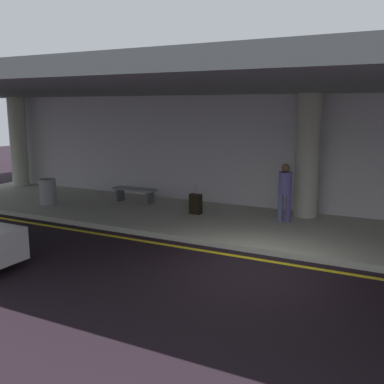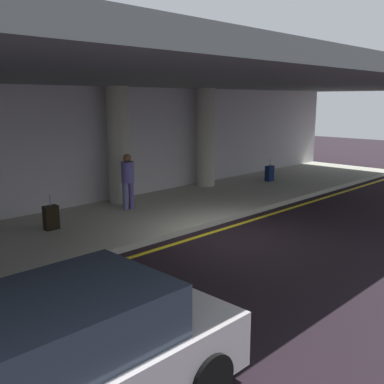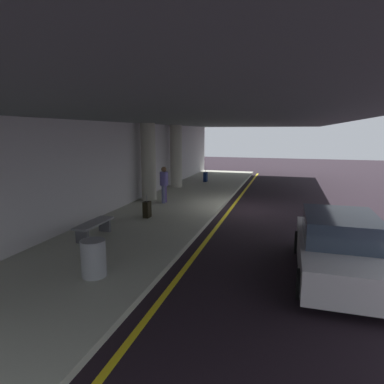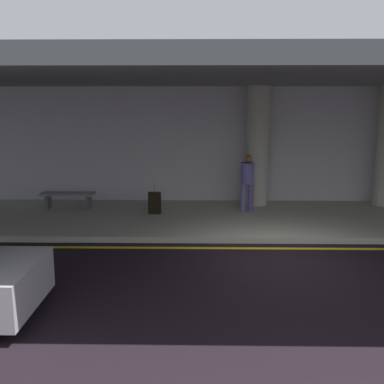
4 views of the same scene
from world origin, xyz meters
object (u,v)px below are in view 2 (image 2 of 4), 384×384
at_px(support_column_left_mid, 119,146).
at_px(car_silver, 61,365).
at_px(suitcase_upright_primary, 270,173).
at_px(suitcase_upright_secondary, 51,218).
at_px(support_column_center, 206,138).
at_px(traveler_with_luggage, 128,178).

relative_size(support_column_left_mid, car_silver, 0.89).
height_order(suitcase_upright_primary, suitcase_upright_secondary, same).
xyz_separation_m(support_column_left_mid, suitcase_upright_primary, (6.55, -1.16, -1.51)).
distance_m(support_column_left_mid, support_column_center, 4.00).
bearing_deg(car_silver, suitcase_upright_secondary, -119.13).
height_order(support_column_left_mid, car_silver, support_column_left_mid).
bearing_deg(support_column_left_mid, traveler_with_luggage, -112.52).
relative_size(support_column_center, car_silver, 0.89).
xyz_separation_m(support_column_center, traveler_with_luggage, (-4.38, -0.93, -0.86)).
height_order(support_column_left_mid, support_column_center, same).
bearing_deg(suitcase_upright_primary, support_column_center, 148.25).
relative_size(support_column_left_mid, traveler_with_luggage, 2.17).
relative_size(support_column_center, traveler_with_luggage, 2.17).
distance_m(car_silver, traveler_with_luggage, 8.97).
bearing_deg(suitcase_upright_secondary, traveler_with_luggage, -10.04).
xyz_separation_m(support_column_left_mid, car_silver, (-6.33, -7.63, -1.26)).
distance_m(support_column_center, suitcase_upright_secondary, 7.35).
distance_m(support_column_left_mid, traveler_with_luggage, 1.32).
xyz_separation_m(support_column_center, suitcase_upright_secondary, (-7.08, -1.26, -1.51)).
xyz_separation_m(support_column_left_mid, suitcase_upright_secondary, (-3.08, -1.26, -1.51)).
relative_size(car_silver, suitcase_upright_secondary, 4.56).
height_order(support_column_left_mid, suitcase_upright_primary, support_column_left_mid).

